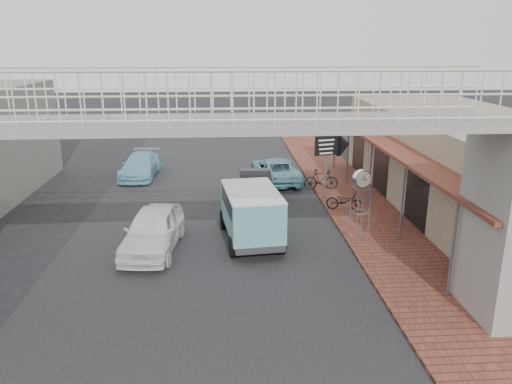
{
  "coord_description": "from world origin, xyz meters",
  "views": [
    {
      "loc": [
        0.68,
        -15.28,
        6.87
      ],
      "look_at": [
        1.79,
        1.66,
        1.8
      ],
      "focal_mm": 35.0,
      "sensor_mm": 36.0,
      "label": 1
    }
  ],
  "objects": [
    {
      "name": "street_clock",
      "position": [
        5.41,
        1.04,
        2.27
      ],
      "size": [
        0.67,
        0.62,
        2.61
      ],
      "rotation": [
        0.0,
        0.0,
        0.28
      ],
      "color": "#59595B",
      "rests_on": "sidewalk"
    },
    {
      "name": "angkot_far",
      "position": [
        -3.8,
        10.94,
        0.61
      ],
      "size": [
        1.92,
        4.28,
        1.22
      ],
      "primitive_type": "imported",
      "rotation": [
        0.0,
        0.0,
        -0.05
      ],
      "color": "#79BCD1",
      "rests_on": "ground"
    },
    {
      "name": "ground",
      "position": [
        0.0,
        0.0,
        0.0
      ],
      "size": [
        120.0,
        120.0,
        0.0
      ],
      "primitive_type": "plane",
      "color": "black",
      "rests_on": "ground"
    },
    {
      "name": "footbridge",
      "position": [
        0.0,
        -4.0,
        3.18
      ],
      "size": [
        16.4,
        2.4,
        6.34
      ],
      "color": "gray",
      "rests_on": "ground"
    },
    {
      "name": "motorcycle_near",
      "position": [
        5.71,
        4.42,
        0.51
      ],
      "size": [
        1.63,
        1.05,
        0.81
      ],
      "primitive_type": "imported",
      "rotation": [
        0.0,
        0.0,
        1.21
      ],
      "color": "black",
      "rests_on": "sidewalk"
    },
    {
      "name": "white_hatchback",
      "position": [
        -1.81,
        0.92,
        0.72
      ],
      "size": [
        2.1,
        4.38,
        1.44
      ],
      "primitive_type": "imported",
      "rotation": [
        0.0,
        0.0,
        -0.09
      ],
      "color": "white",
      "rests_on": "ground"
    },
    {
      "name": "angkot_curb",
      "position": [
        3.3,
        9.44,
        0.63
      ],
      "size": [
        2.37,
        4.67,
        1.27
      ],
      "primitive_type": "imported",
      "rotation": [
        0.0,
        0.0,
        3.2
      ],
      "color": "#65A3AF",
      "rests_on": "ground"
    },
    {
      "name": "arrow_sign",
      "position": [
        5.94,
        6.4,
        2.49
      ],
      "size": [
        1.79,
        1.19,
        2.97
      ],
      "rotation": [
        0.0,
        0.0,
        0.27
      ],
      "color": "#59595B",
      "rests_on": "sidewalk"
    },
    {
      "name": "angkot_van",
      "position": [
        1.59,
        1.5,
        1.25
      ],
      "size": [
        2.25,
        4.2,
        1.97
      ],
      "rotation": [
        0.0,
        0.0,
        0.11
      ],
      "color": "black",
      "rests_on": "ground"
    },
    {
      "name": "road_strip",
      "position": [
        0.0,
        0.0,
        0.01
      ],
      "size": [
        10.0,
        60.0,
        0.01
      ],
      "primitive_type": "cube",
      "color": "black",
      "rests_on": "ground"
    },
    {
      "name": "sidewalk",
      "position": [
        6.5,
        3.0,
        0.05
      ],
      "size": [
        3.0,
        40.0,
        0.1
      ],
      "primitive_type": "cube",
      "color": "brown",
      "rests_on": "ground"
    },
    {
      "name": "shophouse_row",
      "position": [
        10.97,
        4.0,
        2.01
      ],
      "size": [
        7.2,
        18.0,
        4.0
      ],
      "color": "gray",
      "rests_on": "ground"
    },
    {
      "name": "motorcycle_far",
      "position": [
        5.3,
        7.55,
        0.6
      ],
      "size": [
        1.67,
        0.47,
        1.0
      ],
      "primitive_type": "imported",
      "rotation": [
        0.0,
        0.0,
        1.57
      ],
      "color": "black",
      "rests_on": "sidewalk"
    },
    {
      "name": "dark_sedan",
      "position": [
        2.08,
        6.36,
        0.66
      ],
      "size": [
        1.46,
        4.03,
        1.32
      ],
      "primitive_type": "imported",
      "rotation": [
        0.0,
        0.0,
        -0.01
      ],
      "color": "black",
      "rests_on": "ground"
    }
  ]
}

